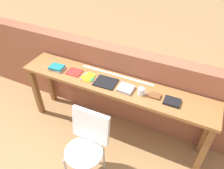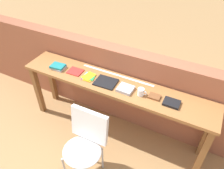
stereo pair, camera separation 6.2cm
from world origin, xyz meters
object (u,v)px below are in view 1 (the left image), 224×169
at_px(book_open_centre, 106,82).
at_px(magazine_cycling, 74,72).
at_px(pamphlet_pile_colourful, 88,77).
at_px(book_repair_rightmost, 172,102).
at_px(chair_white_moulded, 86,143).
at_px(mug, 141,91).
at_px(book_stack_leftmost, 57,68).
at_px(leather_journal_brown, 155,96).

bearing_deg(book_open_centre, magazine_cycling, 175.48).
relative_size(pamphlet_pile_colourful, book_repair_rightmost, 1.05).
distance_m(chair_white_moulded, mug, 0.85).
relative_size(pamphlet_pile_colourful, book_open_centre, 0.72).
bearing_deg(book_open_centre, book_repair_rightmost, -2.13).
height_order(magazine_cycling, book_open_centre, book_open_centre).
xyz_separation_m(chair_white_moulded, book_repair_rightmost, (0.74, 0.66, 0.37)).
xyz_separation_m(book_stack_leftmost, book_open_centre, (0.71, 0.02, -0.02)).
height_order(chair_white_moulded, book_open_centre, book_open_centre).
distance_m(magazine_cycling, pamphlet_pile_colourful, 0.22).
relative_size(chair_white_moulded, book_repair_rightmost, 4.96).
distance_m(book_stack_leftmost, mug, 1.18).
bearing_deg(book_stack_leftmost, book_repair_rightmost, 0.74).
bearing_deg(leather_journal_brown, mug, -168.42).
bearing_deg(chair_white_moulded, leather_journal_brown, 51.59).
xyz_separation_m(magazine_cycling, mug, (0.93, -0.03, 0.04)).
xyz_separation_m(book_stack_leftmost, mug, (1.18, 0.00, 0.02)).
bearing_deg(book_open_centre, leather_journal_brown, -0.56).
bearing_deg(chair_white_moulded, book_repair_rightmost, 41.86).
xyz_separation_m(book_open_centre, leather_journal_brown, (0.62, 0.02, 0.00)).
bearing_deg(book_repair_rightmost, chair_white_moulded, -138.29).
bearing_deg(mug, book_open_centre, 178.25).
relative_size(leather_journal_brown, book_repair_rightmost, 0.72).
distance_m(book_open_centre, book_repair_rightmost, 0.82).
xyz_separation_m(magazine_cycling, pamphlet_pile_colourful, (0.22, -0.02, 0.00)).
bearing_deg(leather_journal_brown, pamphlet_pile_colourful, -179.21).
bearing_deg(leather_journal_brown, chair_white_moulded, -128.96).
bearing_deg(book_open_centre, pamphlet_pile_colourful, 178.02).
distance_m(chair_white_moulded, magazine_cycling, 0.94).
xyz_separation_m(book_open_centre, book_repair_rightmost, (0.82, 0.00, 0.01)).
relative_size(book_stack_leftmost, magazine_cycling, 1.04).
distance_m(magazine_cycling, book_open_centre, 0.47).
bearing_deg(mug, book_repair_rightmost, 2.70).
xyz_separation_m(magazine_cycling, book_repair_rightmost, (1.28, -0.02, 0.01)).
distance_m(book_stack_leftmost, leather_journal_brown, 1.33).
bearing_deg(chair_white_moulded, book_stack_leftmost, 141.16).
relative_size(magazine_cycling, book_open_centre, 0.72).
height_order(pamphlet_pile_colourful, mug, mug).
xyz_separation_m(chair_white_moulded, magazine_cycling, (-0.55, 0.68, 0.36)).
height_order(book_stack_leftmost, leather_journal_brown, book_stack_leftmost).
relative_size(book_open_centre, mug, 2.40).
bearing_deg(book_stack_leftmost, chair_white_moulded, -38.84).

